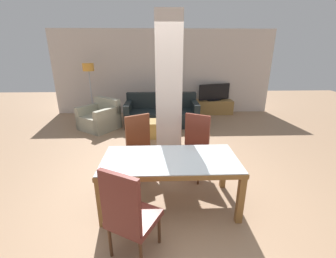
# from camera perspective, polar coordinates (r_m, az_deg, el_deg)

# --- Properties ---
(ground_plane) EXTENTS (18.00, 18.00, 0.00)m
(ground_plane) POSITION_cam_1_polar(r_m,az_deg,el_deg) (3.41, 0.49, -18.35)
(ground_plane) COLOR #9F7B5C
(back_wall) EXTENTS (7.20, 0.09, 2.70)m
(back_wall) POSITION_cam_1_polar(r_m,az_deg,el_deg) (7.67, -1.20, 14.10)
(back_wall) COLOR beige
(back_wall) RESTS_ON ground_plane
(divider_pillar) EXTENTS (0.46, 0.38, 2.70)m
(divider_pillar) POSITION_cam_1_polar(r_m,az_deg,el_deg) (4.10, 0.14, 9.15)
(divider_pillar) COLOR beige
(divider_pillar) RESTS_ON ground_plane
(dining_table) EXTENTS (1.82, 0.88, 0.73)m
(dining_table) POSITION_cam_1_polar(r_m,az_deg,el_deg) (3.08, 0.52, -9.77)
(dining_table) COLOR brown
(dining_table) RESTS_ON ground_plane
(dining_chair_far_right) EXTENTS (0.63, 0.63, 1.06)m
(dining_chair_far_right) POSITION_cam_1_polar(r_m,az_deg,el_deg) (3.87, 6.72, -4.04)
(dining_chair_far_right) COLOR maroon
(dining_chair_far_right) RESTS_ON ground_plane
(dining_chair_far_left) EXTENTS (0.63, 0.63, 1.06)m
(dining_chair_far_left) POSITION_cam_1_polar(r_m,az_deg,el_deg) (3.84, -6.85, -4.22)
(dining_chair_far_left) COLOR brown
(dining_chair_far_left) RESTS_ON ground_plane
(dining_chair_near_left) EXTENTS (0.62, 0.62, 1.06)m
(dining_chair_near_left) POSITION_cam_1_polar(r_m,az_deg,el_deg) (2.43, -9.96, -20.31)
(dining_chair_near_left) COLOR maroon
(dining_chair_near_left) RESTS_ON ground_plane
(sofa) EXTENTS (2.06, 0.92, 0.88)m
(sofa) POSITION_cam_1_polar(r_m,az_deg,el_deg) (6.57, -1.59, 3.75)
(sofa) COLOR black
(sofa) RESTS_ON ground_plane
(armchair) EXTENTS (1.21, 1.21, 0.81)m
(armchair) POSITION_cam_1_polar(r_m,az_deg,el_deg) (6.47, -16.84, 2.55)
(armchair) COLOR #A2A088
(armchair) RESTS_ON ground_plane
(coffee_table) EXTENTS (0.76, 0.51, 0.41)m
(coffee_table) POSITION_cam_1_polar(r_m,az_deg,el_deg) (5.64, -1.26, 0.11)
(coffee_table) COLOR olive
(coffee_table) RESTS_ON ground_plane
(bottle) EXTENTS (0.07, 0.07, 0.26)m
(bottle) POSITION_cam_1_polar(r_m,az_deg,el_deg) (5.58, -1.48, 3.16)
(bottle) COLOR #194C23
(bottle) RESTS_ON coffee_table
(tv_stand) EXTENTS (1.27, 0.40, 0.47)m
(tv_stand) POSITION_cam_1_polar(r_m,az_deg,el_deg) (7.80, 11.44, 5.46)
(tv_stand) COLOR olive
(tv_stand) RESTS_ON ground_plane
(tv_screen) EXTENTS (1.08, 0.40, 0.55)m
(tv_screen) POSITION_cam_1_polar(r_m,az_deg,el_deg) (7.70, 11.69, 9.07)
(tv_screen) COLOR black
(tv_screen) RESTS_ON tv_stand
(floor_lamp) EXTENTS (0.33, 0.33, 1.70)m
(floor_lamp) POSITION_cam_1_polar(r_m,az_deg,el_deg) (7.30, -19.46, 13.36)
(floor_lamp) COLOR #B7B7BC
(floor_lamp) RESTS_ON ground_plane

